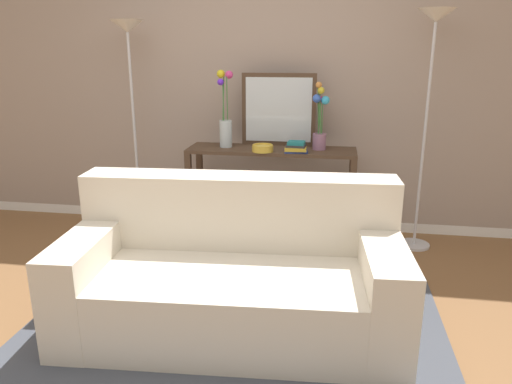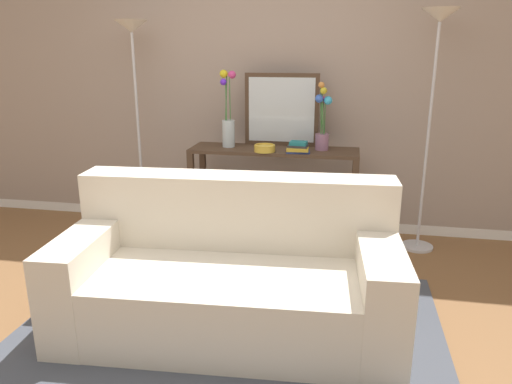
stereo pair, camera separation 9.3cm
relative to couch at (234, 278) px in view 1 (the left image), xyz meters
name	(u,v)px [view 1 (the left image)]	position (x,y,z in m)	size (l,w,h in m)	color
ground_plane	(202,328)	(-0.19, -0.06, -0.32)	(16.00, 16.00, 0.02)	brown
back_wall	(253,59)	(-0.19, 1.85, 1.22)	(12.00, 0.15, 3.08)	white
area_rug	(230,339)	(0.00, -0.16, -0.31)	(2.51, 1.97, 0.01)	#474C56
couch	(234,278)	(0.00, 0.00, 0.00)	(2.00, 1.03, 0.88)	beige
console_table	(271,177)	(0.03, 1.42, 0.26)	(1.41, 0.39, 0.82)	#473323
floor_lamp_left	(130,69)	(-1.20, 1.47, 1.15)	(0.28, 0.28, 1.86)	silver
floor_lamp_right	(432,65)	(1.27, 1.47, 1.19)	(0.28, 0.28, 1.92)	silver
wall_mirror	(279,110)	(0.07, 1.58, 0.81)	(0.63, 0.02, 0.61)	#473323
vase_tall_flowers	(225,121)	(-0.36, 1.43, 0.73)	(0.14, 0.11, 0.64)	silver
vase_short_flowers	(320,123)	(0.43, 1.45, 0.73)	(0.14, 0.13, 0.56)	gray
fruit_bowl	(263,148)	(-0.02, 1.29, 0.54)	(0.17, 0.17, 0.06)	gold
book_stack	(296,147)	(0.25, 1.31, 0.54)	(0.20, 0.18, 0.09)	navy
book_row_under_console	(229,230)	(-0.35, 1.42, -0.25)	(0.39, 0.18, 0.13)	#6B3360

